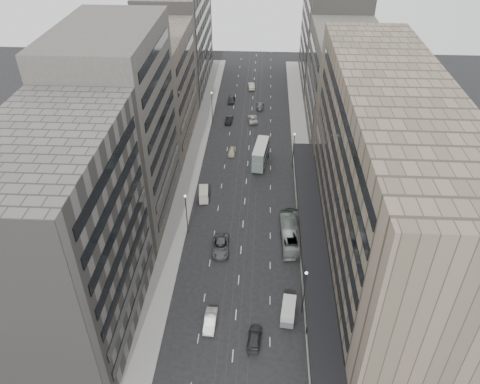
% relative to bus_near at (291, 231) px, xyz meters
% --- Properties ---
extents(ground, '(220.00, 220.00, 0.00)m').
position_rel_bus_near_xyz_m(ground, '(-8.50, -11.73, -1.46)').
color(ground, black).
rests_on(ground, ground).
extents(sidewalk_right, '(4.00, 125.00, 0.15)m').
position_rel_bus_near_xyz_m(sidewalk_right, '(3.50, 25.77, -1.39)').
color(sidewalk_right, gray).
rests_on(sidewalk_right, ground).
extents(sidewalk_left, '(4.00, 125.00, 0.15)m').
position_rel_bus_near_xyz_m(sidewalk_left, '(-20.50, 25.77, -1.39)').
color(sidewalk_left, gray).
rests_on(sidewalk_left, ground).
extents(department_store, '(19.20, 60.00, 30.00)m').
position_rel_bus_near_xyz_m(department_store, '(12.95, -3.73, 13.48)').
color(department_store, gray).
rests_on(department_store, ground).
extents(building_right_mid, '(15.00, 28.00, 24.00)m').
position_rel_bus_near_xyz_m(building_right_mid, '(13.00, 40.27, 10.54)').
color(building_right_mid, '#4E4A44').
rests_on(building_right_mid, ground).
extents(building_right_far, '(15.00, 32.00, 28.00)m').
position_rel_bus_near_xyz_m(building_right_far, '(13.00, 70.27, 12.54)').
color(building_right_far, '#635F59').
rests_on(building_right_far, ground).
extents(building_left_a, '(15.00, 28.00, 30.00)m').
position_rel_bus_near_xyz_m(building_left_a, '(-30.00, -19.73, 13.54)').
color(building_left_a, '#635F59').
rests_on(building_left_a, ground).
extents(building_left_b, '(15.00, 26.00, 34.00)m').
position_rel_bus_near_xyz_m(building_left_b, '(-30.00, 7.27, 15.54)').
color(building_left_b, '#4E4A44').
rests_on(building_left_b, ground).
extents(building_left_c, '(15.00, 28.00, 25.00)m').
position_rel_bus_near_xyz_m(building_left_c, '(-30.00, 34.27, 11.04)').
color(building_left_c, '#756A5B').
rests_on(building_left_c, ground).
extents(building_left_d, '(15.00, 38.00, 28.00)m').
position_rel_bus_near_xyz_m(building_left_d, '(-30.00, 67.27, 12.54)').
color(building_left_d, '#635F59').
rests_on(building_left_d, ground).
extents(lamp_right_near, '(0.44, 0.44, 8.32)m').
position_rel_bus_near_xyz_m(lamp_right_near, '(1.20, -16.73, 3.74)').
color(lamp_right_near, '#262628').
rests_on(lamp_right_near, ground).
extents(lamp_right_far, '(0.44, 0.44, 8.32)m').
position_rel_bus_near_xyz_m(lamp_right_far, '(1.20, 23.27, 3.74)').
color(lamp_right_far, '#262628').
rests_on(lamp_right_far, ground).
extents(lamp_left_near, '(0.44, 0.44, 8.32)m').
position_rel_bus_near_xyz_m(lamp_left_near, '(-18.20, 0.27, 3.74)').
color(lamp_left_near, '#262628').
rests_on(lamp_left_near, ground).
extents(lamp_left_far, '(0.44, 0.44, 8.32)m').
position_rel_bus_near_xyz_m(lamp_left_far, '(-18.20, 43.27, 3.74)').
color(lamp_left_far, '#262628').
rests_on(lamp_left_far, ground).
extents(bus_near, '(2.76, 10.58, 2.93)m').
position_rel_bus_near_xyz_m(bus_near, '(0.00, 0.00, 0.00)').
color(bus_near, gray).
rests_on(bus_near, ground).
extents(bus_far, '(3.16, 11.18, 3.08)m').
position_rel_bus_near_xyz_m(bus_far, '(-0.41, -0.99, 0.08)').
color(bus_far, gray).
rests_on(bus_far, ground).
extents(double_decker, '(3.68, 9.06, 4.82)m').
position_rel_bus_near_xyz_m(double_decker, '(-5.74, 24.07, 1.14)').
color(double_decker, slate).
rests_on(double_decker, ground).
extents(vw_microbus, '(2.54, 4.77, 2.47)m').
position_rel_bus_near_xyz_m(vw_microbus, '(-0.92, -17.81, -0.09)').
color(vw_microbus, slate).
rests_on(vw_microbus, ground).
extents(panel_van, '(2.26, 4.06, 2.45)m').
position_rel_bus_near_xyz_m(panel_van, '(-16.52, 10.32, -0.11)').
color(panel_van, beige).
rests_on(panel_van, ground).
extents(sedan_1, '(1.78, 4.71, 1.54)m').
position_rel_bus_near_xyz_m(sedan_1, '(-12.05, -19.66, -0.70)').
color(sedan_1, silver).
rests_on(sedan_1, ground).
extents(sedan_2, '(3.13, 6.19, 1.68)m').
position_rel_bus_near_xyz_m(sedan_2, '(-11.97, -3.96, -0.63)').
color(sedan_2, '#4E4F50').
rests_on(sedan_2, ground).
extents(sedan_3, '(2.27, 4.79, 1.35)m').
position_rel_bus_near_xyz_m(sedan_3, '(-5.63, -22.17, -0.79)').
color(sedan_3, '#2A2A2C').
rests_on(sedan_3, ground).
extents(sedan_4, '(1.85, 4.05, 1.34)m').
position_rel_bus_near_xyz_m(sedan_4, '(-12.25, 28.13, -0.79)').
color(sedan_4, beige).
rests_on(sedan_4, ground).
extents(sedan_5, '(1.86, 4.51, 1.45)m').
position_rel_bus_near_xyz_m(sedan_5, '(-14.06, 43.67, -0.74)').
color(sedan_5, black).
rests_on(sedan_5, ground).
extents(sedan_6, '(2.97, 5.30, 1.40)m').
position_rel_bus_near_xyz_m(sedan_6, '(-8.10, 44.65, -0.76)').
color(sedan_6, '#B6B5B1').
rests_on(sedan_6, ground).
extents(sedan_7, '(2.11, 4.74, 1.35)m').
position_rel_bus_near_xyz_m(sedan_7, '(-6.38, 52.71, -0.79)').
color(sedan_7, '#5E5D60').
rests_on(sedan_7, ground).
extents(sedan_8, '(1.85, 4.43, 1.50)m').
position_rel_bus_near_xyz_m(sedan_8, '(-14.34, 55.96, -0.71)').
color(sedan_8, '#29292B').
rests_on(sedan_8, ground).
extents(sedan_9, '(2.07, 4.92, 1.58)m').
position_rel_bus_near_xyz_m(sedan_9, '(-9.15, 65.72, -0.67)').
color(sedan_9, '#BDB49D').
rests_on(sedan_9, ground).
extents(pedestrian, '(0.85, 0.83, 1.97)m').
position_rel_bus_near_xyz_m(pedestrian, '(1.70, -20.63, -0.33)').
color(pedestrian, black).
rests_on(pedestrian, sidewalk_right).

